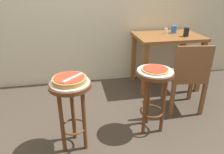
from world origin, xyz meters
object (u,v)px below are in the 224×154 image
at_px(dining_table, 167,45).
at_px(pizza_server_knife, 73,77).
at_px(serving_plate_middle, 155,71).
at_px(stool_foreground, 72,102).
at_px(cup_near_edge, 186,32).
at_px(wooden_chair, 187,75).
at_px(pizza_middle, 155,69).
at_px(cup_far_edge, 174,29).
at_px(serving_plate_foreground, 70,83).
at_px(stool_middle, 154,88).
at_px(pizza_foreground, 69,80).
at_px(condiment_shaker, 166,31).

bearing_deg(dining_table, pizza_server_knife, -140.39).
bearing_deg(serving_plate_middle, stool_foreground, -172.28).
xyz_separation_m(cup_near_edge, wooden_chair, (-0.24, -0.56, -0.37)).
distance_m(pizza_middle, dining_table, 1.12).
xyz_separation_m(dining_table, cup_far_edge, (0.13, 0.10, 0.19)).
bearing_deg(serving_plate_foreground, cup_far_edge, 38.41).
bearing_deg(pizza_server_knife, dining_table, -3.94).
bearing_deg(cup_near_edge, stool_middle, -131.65).
distance_m(serving_plate_foreground, dining_table, 1.74).
bearing_deg(serving_plate_foreground, pizza_middle, 7.72).
bearing_deg(pizza_foreground, pizza_server_knife, -33.69).
xyz_separation_m(serving_plate_middle, cup_near_edge, (0.76, 0.85, 0.16)).
xyz_separation_m(stool_foreground, condiment_shaker, (1.36, 1.15, 0.32)).
bearing_deg(stool_foreground, serving_plate_middle, 7.72).
distance_m(serving_plate_foreground, cup_near_edge, 1.84).
relative_size(cup_far_edge, pizza_server_knife, 0.48).
distance_m(pizza_foreground, condiment_shaker, 1.78).
xyz_separation_m(pizza_middle, cup_far_edge, (0.69, 1.07, 0.13)).
bearing_deg(serving_plate_middle, condiment_shaker, 62.07).
distance_m(stool_foreground, cup_near_edge, 1.87).
bearing_deg(cup_far_edge, pizza_foreground, -141.59).
distance_m(cup_far_edge, pizza_server_knife, 1.89).
distance_m(serving_plate_middle, cup_far_edge, 1.28).
height_order(cup_far_edge, wooden_chair, cup_far_edge).
xyz_separation_m(serving_plate_foreground, stool_middle, (0.80, 0.11, -0.19)).
bearing_deg(stool_foreground, condiment_shaker, 40.28).
xyz_separation_m(stool_foreground, pizza_foreground, (-0.00, 0.00, 0.22)).
bearing_deg(pizza_middle, pizza_foreground, -172.28).
relative_size(stool_foreground, cup_far_edge, 6.47).
relative_size(serving_plate_middle, condiment_shaker, 4.22).
height_order(stool_foreground, condiment_shaker, condiment_shaker).
relative_size(pizza_foreground, stool_middle, 0.43).
distance_m(stool_foreground, dining_table, 1.74).
distance_m(pizza_foreground, cup_near_edge, 1.84).
relative_size(pizza_foreground, pizza_middle, 1.10).
bearing_deg(wooden_chair, serving_plate_foreground, -163.29).
bearing_deg(pizza_server_knife, condiment_shaker, -2.15).
xyz_separation_m(condiment_shaker, wooden_chair, (-0.03, -0.75, -0.35)).
distance_m(dining_table, condiment_shaker, 0.20).
distance_m(pizza_foreground, pizza_server_knife, 0.04).
xyz_separation_m(cup_far_edge, condiment_shaker, (-0.13, -0.03, -0.01)).
xyz_separation_m(dining_table, wooden_chair, (-0.04, -0.68, -0.17)).
relative_size(dining_table, cup_near_edge, 7.72).
distance_m(serving_plate_middle, pizza_server_knife, 0.79).
distance_m(stool_foreground, wooden_chair, 1.39).
relative_size(stool_middle, pizza_server_knife, 3.07).
relative_size(dining_table, cup_far_edge, 8.70).
distance_m(condiment_shaker, pizza_server_knife, 1.77).
bearing_deg(serving_plate_foreground, serving_plate_middle, 7.72).
bearing_deg(dining_table, cup_near_edge, -31.11).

